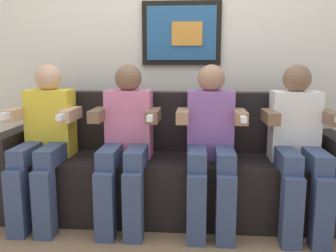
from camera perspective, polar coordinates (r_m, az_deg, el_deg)
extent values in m
plane|color=#8C6B4C|center=(2.55, -0.28, -16.26)|extent=(6.32, 6.32, 0.00)
cube|color=silver|center=(3.05, 0.93, 13.23)|extent=(4.86, 0.05, 2.60)
cube|color=black|center=(3.01, 2.11, 14.22)|extent=(0.63, 0.03, 0.50)
cube|color=#26598C|center=(3.00, 2.09, 14.24)|extent=(0.55, 0.02, 0.42)
cube|color=orange|center=(2.99, 2.97, 14.15)|extent=(0.24, 0.02, 0.18)
cube|color=black|center=(2.73, 0.23, -9.32)|extent=(2.18, 0.58, 0.45)
cube|color=black|center=(2.83, 0.57, 0.79)|extent=(2.18, 0.14, 0.45)
cube|color=black|center=(3.02, -22.46, -6.52)|extent=(0.14, 0.58, 0.62)
cube|color=black|center=(2.87, 24.26, -7.52)|extent=(0.14, 0.58, 0.62)
cube|color=yellow|center=(2.81, -17.75, 0.51)|extent=(0.32, 0.20, 0.48)
sphere|color=tan|center=(2.77, -18.11, 7.16)|extent=(0.19, 0.19, 0.19)
cube|color=#38476B|center=(2.70, -20.91, -3.95)|extent=(0.12, 0.40, 0.12)
cube|color=#38476B|center=(2.63, -17.35, -4.11)|extent=(0.12, 0.40, 0.12)
cube|color=#38476B|center=(2.61, -22.40, -11.08)|extent=(0.12, 0.12, 0.45)
cube|color=#38476B|center=(2.54, -18.70, -11.46)|extent=(0.12, 0.12, 0.45)
cube|color=tan|center=(2.77, -22.42, 1.77)|extent=(0.08, 0.28, 0.08)
cube|color=tan|center=(2.62, -14.97, 1.75)|extent=(0.08, 0.28, 0.08)
cube|color=white|center=(2.47, -16.20, 1.43)|extent=(0.04, 0.13, 0.04)
cube|color=white|center=(2.62, -23.99, 1.46)|extent=(0.04, 0.10, 0.04)
cube|color=pink|center=(2.64, -6.04, 0.37)|extent=(0.32, 0.20, 0.48)
sphere|color=brown|center=(2.61, -6.18, 7.44)|extent=(0.19, 0.19, 0.19)
cube|color=#38476B|center=(2.51, -8.83, -4.44)|extent=(0.12, 0.40, 0.12)
cube|color=#38476B|center=(2.47, -4.75, -4.56)|extent=(0.12, 0.40, 0.12)
cube|color=#38476B|center=(2.41, -9.75, -12.20)|extent=(0.12, 0.12, 0.45)
cube|color=#38476B|center=(2.38, -5.44, -12.45)|extent=(0.12, 0.12, 0.45)
cube|color=brown|center=(2.56, -10.76, 1.73)|extent=(0.08, 0.28, 0.08)
cube|color=brown|center=(2.48, -2.27, 1.66)|extent=(0.08, 0.28, 0.08)
cube|color=white|center=(2.33, -2.73, 1.32)|extent=(0.04, 0.13, 0.04)
cube|color=#8C59A5|center=(2.60, 6.60, 0.20)|extent=(0.32, 0.20, 0.48)
sphere|color=#9E7556|center=(2.56, 6.75, 7.38)|extent=(0.19, 0.19, 0.19)
cube|color=#38476B|center=(2.44, 4.56, -4.75)|extent=(0.12, 0.40, 0.12)
cube|color=#38476B|center=(2.45, 8.79, -4.79)|extent=(0.12, 0.40, 0.12)
cube|color=#38476B|center=(2.34, 4.45, -12.76)|extent=(0.12, 0.12, 0.45)
cube|color=#38476B|center=(2.35, 8.95, -12.78)|extent=(0.12, 0.12, 0.45)
cube|color=#9E7556|center=(2.47, 2.32, 1.61)|extent=(0.08, 0.28, 0.08)
cube|color=#9E7556|center=(2.48, 11.12, 1.48)|extent=(0.08, 0.28, 0.08)
cube|color=white|center=(2.33, 11.57, 1.12)|extent=(0.04, 0.13, 0.04)
cube|color=white|center=(2.68, 19.04, 0.02)|extent=(0.32, 0.20, 0.48)
sphere|color=brown|center=(2.65, 19.45, 6.97)|extent=(0.19, 0.19, 0.19)
cube|color=#38476B|center=(2.51, 17.93, -4.80)|extent=(0.12, 0.40, 0.12)
cube|color=#38476B|center=(2.56, 21.87, -4.77)|extent=(0.12, 0.40, 0.12)
cube|color=#38476B|center=(2.42, 18.66, -12.57)|extent=(0.12, 0.12, 0.45)
cube|color=#38476B|center=(2.47, 22.81, -12.37)|extent=(0.12, 0.12, 0.45)
cube|color=brown|center=(2.51, 15.62, 1.40)|extent=(0.08, 0.28, 0.08)
cube|color=brown|center=(2.61, 23.82, 1.23)|extent=(0.08, 0.28, 0.08)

